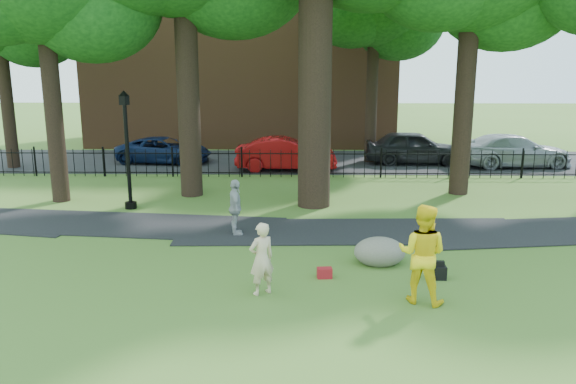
{
  "coord_description": "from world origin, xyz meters",
  "views": [
    {
      "loc": [
        -0.47,
        -11.8,
        4.76
      ],
      "look_at": [
        -0.78,
        2.0,
        1.61
      ],
      "focal_mm": 35.0,
      "sensor_mm": 36.0,
      "label": 1
    }
  ],
  "objects_px": {
    "woman": "(262,259)",
    "lamppost": "(127,152)",
    "red_sedan": "(286,154)",
    "man": "(422,254)",
    "boulder": "(380,250)"
  },
  "relations": [
    {
      "from": "woman",
      "to": "man",
      "type": "height_order",
      "value": "man"
    },
    {
      "from": "boulder",
      "to": "woman",
      "type": "bearing_deg",
      "value": -145.29
    },
    {
      "from": "woman",
      "to": "boulder",
      "type": "xyz_separation_m",
      "value": [
        2.74,
        1.9,
        -0.42
      ]
    },
    {
      "from": "lamppost",
      "to": "red_sedan",
      "type": "relative_size",
      "value": 0.86
    },
    {
      "from": "lamppost",
      "to": "red_sedan",
      "type": "distance_m",
      "value": 8.83
    },
    {
      "from": "woman",
      "to": "red_sedan",
      "type": "relative_size",
      "value": 0.34
    },
    {
      "from": "lamppost",
      "to": "red_sedan",
      "type": "height_order",
      "value": "lamppost"
    },
    {
      "from": "boulder",
      "to": "red_sedan",
      "type": "distance_m",
      "value": 12.66
    },
    {
      "from": "red_sedan",
      "to": "lamppost",
      "type": "bearing_deg",
      "value": 143.63
    },
    {
      "from": "man",
      "to": "red_sedan",
      "type": "distance_m",
      "value": 14.92
    },
    {
      "from": "man",
      "to": "boulder",
      "type": "distance_m",
      "value": 2.36
    },
    {
      "from": "man",
      "to": "lamppost",
      "type": "distance_m",
      "value": 11.12
    },
    {
      "from": "woman",
      "to": "lamppost",
      "type": "relative_size",
      "value": 0.4
    },
    {
      "from": "woman",
      "to": "boulder",
      "type": "height_order",
      "value": "woman"
    },
    {
      "from": "woman",
      "to": "lamppost",
      "type": "bearing_deg",
      "value": -88.29
    }
  ]
}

